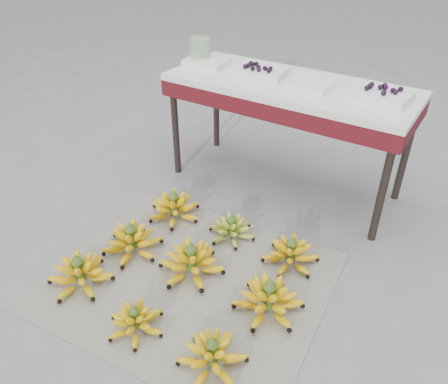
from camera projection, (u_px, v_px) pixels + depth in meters
The scene contains 17 objects.
ground at pixel (205, 294), 1.98m from camera, with size 60.00×60.00×0.00m, color slate.
newspaper_mat at pixel (188, 279), 2.05m from camera, with size 1.25×1.05×0.01m, color beige.
bunch_front_left at pixel (80, 274), 1.99m from camera, with size 0.34×0.34×0.18m.
bunch_front_center at pixel (136, 321), 1.78m from camera, with size 0.30×0.30×0.14m.
bunch_front_right at pixel (212, 355), 1.63m from camera, with size 0.33×0.33×0.16m.
bunch_mid_left at pixel (132, 241), 2.18m from camera, with size 0.35×0.35×0.18m.
bunch_mid_center at pixel (191, 262), 2.05m from camera, with size 0.32×0.32×0.19m.
bunch_mid_right at pixel (269, 299), 1.86m from camera, with size 0.36×0.36×0.19m.
bunch_back_left at pixel (174, 208), 2.42m from camera, with size 0.36×0.36×0.18m.
bunch_back_center at pixel (232, 229), 2.28m from camera, with size 0.25×0.25×0.15m.
bunch_back_right at pixel (291, 254), 2.11m from camera, with size 0.35×0.35×0.17m.
vendor_table at pixel (289, 95), 2.43m from camera, with size 1.38×0.55×0.66m.
tray_far_left at pixel (206, 63), 2.62m from camera, with size 0.26×0.20×0.04m.
tray_left at pixel (260, 72), 2.46m from camera, with size 0.30×0.23×0.07m.
tray_right at pixel (309, 85), 2.29m from camera, with size 0.24×0.18×0.04m.
tray_far_right at pixel (381, 95), 2.15m from camera, with size 0.29×0.22×0.07m.
glass_jar at pixel (200, 51), 2.63m from camera, with size 0.12×0.12×0.15m, color beige.
Camera 1 is at (0.83, -1.13, 1.47)m, focal length 35.00 mm.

